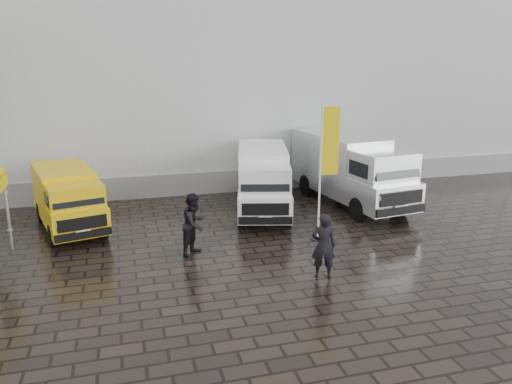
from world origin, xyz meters
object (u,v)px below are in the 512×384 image
van_silver (351,171)px  van_white (263,181)px  person_tent (194,224)px  van_yellow (68,201)px  wheelie_bin (364,174)px  flagpole (325,165)px  person_front (323,246)px

van_silver → van_white: bearing=173.4°
person_tent → van_white: bearing=-1.3°
van_yellow → wheelie_bin: 13.42m
flagpole → person_front: flagpole is taller
van_silver → person_tent: van_silver is taller
flagpole → person_tent: bearing=-177.9°
van_silver → person_tent: 8.06m
van_white → person_tent: (-3.31, -3.69, -0.26)m
van_white → flagpole: bearing=-58.0°
flagpole → person_tent: (-4.41, -0.16, -1.60)m
van_silver → van_yellow: bearing=174.0°
van_silver → person_front: (-3.95, -6.45, -0.48)m
van_white → person_front: van_white is taller
flagpole → wheelie_bin: bearing=52.6°
van_yellow → person_tent: size_ratio=2.38×
van_white → flagpole: flagpole is taller
person_front → person_tent: person_tent is taller
van_silver → wheelie_bin: (2.01, 2.61, -0.86)m
van_yellow → flagpole: bearing=-35.9°
wheelie_bin → person_tent: 11.14m
van_white → person_tent: bearing=-117.2°
van_white → person_tent: 4.96m
person_tent → flagpole: bearing=-47.3°
van_yellow → van_silver: (11.09, 0.27, 0.34)m
van_yellow → van_silver: 11.09m
van_yellow → wheelie_bin: bearing=-1.9°
van_white → person_tent: van_white is taller
person_front → person_tent: bearing=-21.6°
van_white → wheelie_bin: (5.83, 2.66, -0.68)m
van_yellow → person_front: bearing=-55.2°
flagpole → wheelie_bin: size_ratio=4.18×
van_yellow → van_white: 7.27m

